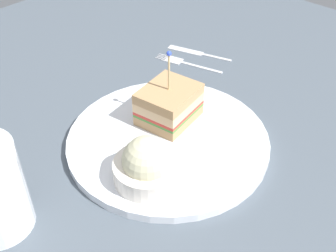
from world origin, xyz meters
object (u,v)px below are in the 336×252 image
(plate, at_px, (168,140))
(sandwich_half_center, at_px, (169,104))
(coleslaw_bowl, at_px, (147,165))
(fork, at_px, (181,62))
(knife, at_px, (196,52))

(plate, xyz_separation_m, sandwich_half_center, (-0.03, 0.03, 0.03))
(sandwich_half_center, xyz_separation_m, coleslaw_bowl, (0.06, -0.11, -0.00))
(fork, bearing_deg, knife, 93.26)
(coleslaw_bowl, height_order, fork, coleslaw_bowl)
(coleslaw_bowl, distance_m, knife, 0.35)
(sandwich_half_center, relative_size, fork, 0.87)
(sandwich_half_center, xyz_separation_m, fork, (-0.11, 0.15, -0.04))
(fork, bearing_deg, coleslaw_bowl, -57.13)
(fork, distance_m, knife, 0.05)
(plate, bearing_deg, sandwich_half_center, 130.36)
(plate, xyz_separation_m, coleslaw_bowl, (0.03, -0.08, 0.03))
(coleslaw_bowl, xyz_separation_m, knife, (-0.17, 0.31, -0.03))
(coleslaw_bowl, relative_size, knife, 0.69)
(sandwich_half_center, distance_m, knife, 0.23)
(sandwich_half_center, xyz_separation_m, knife, (-0.11, 0.20, -0.04))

